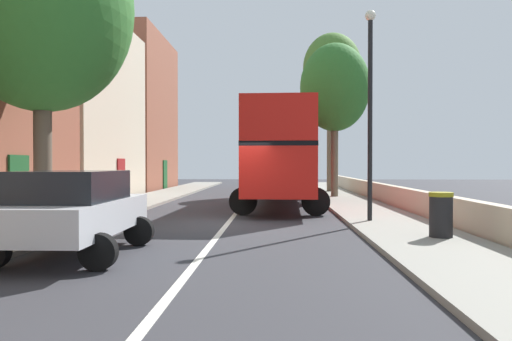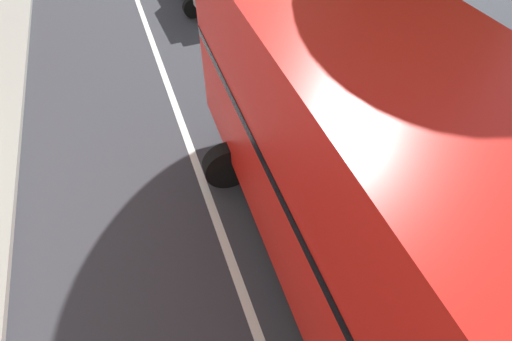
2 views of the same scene
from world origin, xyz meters
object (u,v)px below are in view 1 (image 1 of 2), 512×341
(double_decker_bus, at_px, (281,152))
(parked_car_white_right_1, at_px, (290,176))
(street_tree_left_2, at_px, (42,7))
(street_tree_right_3, at_px, (332,71))
(lamppost_right, at_px, (370,98))
(street_tree_right_1, at_px, (335,88))
(parked_car_silver_left_2, at_px, (73,208))
(litter_bin_right, at_px, (441,214))

(double_decker_bus, bearing_deg, parked_car_white_right_1, 86.40)
(street_tree_left_2, bearing_deg, double_decker_bus, 49.89)
(street_tree_right_3, xyz_separation_m, lamppost_right, (-0.73, -15.63, -3.89))
(street_tree_right_3, bearing_deg, double_decker_bus, -109.45)
(lamppost_right, bearing_deg, street_tree_right_3, 87.32)
(parked_car_white_right_1, bearing_deg, lamppost_right, -84.57)
(street_tree_left_2, bearing_deg, street_tree_right_3, 60.09)
(lamppost_right, bearing_deg, street_tree_right_1, 88.52)
(parked_car_white_right_1, relative_size, lamppost_right, 0.69)
(street_tree_right_1, bearing_deg, parked_car_silver_left_2, -114.05)
(parked_car_silver_left_2, height_order, street_tree_right_3, street_tree_right_3)
(parked_car_silver_left_2, bearing_deg, street_tree_left_2, 124.03)
(street_tree_right_1, relative_size, lamppost_right, 1.27)
(parked_car_white_right_1, height_order, parked_car_silver_left_2, parked_car_silver_left_2)
(double_decker_bus, bearing_deg, street_tree_left_2, -130.11)
(litter_bin_right, bearing_deg, street_tree_right_1, 93.00)
(litter_bin_right, bearing_deg, street_tree_right_3, 90.82)
(double_decker_bus, distance_m, street_tree_right_3, 11.34)
(double_decker_bus, relative_size, street_tree_left_2, 1.28)
(lamppost_right, bearing_deg, parked_car_silver_left_2, -142.44)
(lamppost_right, bearing_deg, street_tree_left_2, -169.81)
(parked_car_silver_left_2, relative_size, lamppost_right, 0.64)
(parked_car_silver_left_2, bearing_deg, lamppost_right, 37.56)
(parked_car_white_right_1, xyz_separation_m, parked_car_silver_left_2, (-5.00, -24.15, -0.01))
(parked_car_white_right_1, distance_m, lamppost_right, 19.22)
(parked_car_white_right_1, xyz_separation_m, street_tree_left_2, (-7.41, -20.58, 5.14))
(parked_car_silver_left_2, bearing_deg, parked_car_white_right_1, 78.30)
(street_tree_right_1, height_order, litter_bin_right, street_tree_right_1)
(double_decker_bus, relative_size, litter_bin_right, 10.90)
(parked_car_silver_left_2, height_order, street_tree_left_2, street_tree_left_2)
(street_tree_left_2, relative_size, litter_bin_right, 8.52)
(double_decker_bus, relative_size, parked_car_silver_left_2, 2.83)
(parked_car_white_right_1, relative_size, street_tree_right_1, 0.54)
(parked_car_silver_left_2, height_order, lamppost_right, lamppost_right)
(parked_car_white_right_1, bearing_deg, street_tree_right_3, -52.54)
(double_decker_bus, bearing_deg, parked_car_silver_left_2, -110.19)
(street_tree_right_3, bearing_deg, street_tree_right_1, -95.22)
(street_tree_left_2, bearing_deg, lamppost_right, 10.19)
(parked_car_silver_left_2, distance_m, street_tree_right_1, 18.03)
(parked_car_white_right_1, bearing_deg, litter_bin_right, -82.79)
(parked_car_silver_left_2, bearing_deg, double_decker_bus, 69.81)
(parked_car_white_right_1, distance_m, street_tree_right_3, 7.92)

